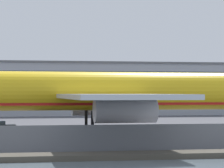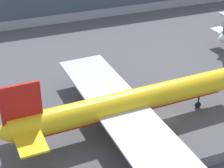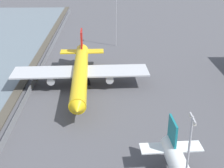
% 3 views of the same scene
% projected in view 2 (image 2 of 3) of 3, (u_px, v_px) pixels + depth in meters
% --- Properties ---
extents(ground_plane, '(500.00, 500.00, 0.00)m').
position_uv_depth(ground_plane, '(169.00, 119.00, 80.91)').
color(ground_plane, '#4C4C51').
extents(perimeter_fence, '(280.00, 0.10, 2.70)m').
position_uv_depth(perimeter_fence, '(213.00, 160.00, 67.37)').
color(perimeter_fence, slate).
rests_on(perimeter_fence, ground).
extents(cargo_jet_yellow, '(54.99, 47.40, 15.14)m').
position_uv_depth(cargo_jet_yellow, '(126.00, 104.00, 75.49)').
color(cargo_jet_yellow, yellow).
rests_on(cargo_jet_yellow, ground).
extents(baggage_tug, '(3.42, 2.10, 1.80)m').
position_uv_depth(baggage_tug, '(52.00, 114.00, 80.98)').
color(baggage_tug, '#1E2328').
rests_on(baggage_tug, ground).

